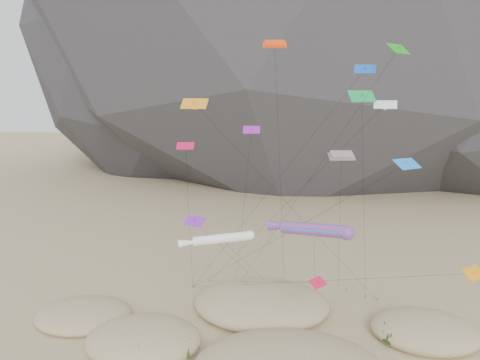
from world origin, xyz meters
name	(u,v)px	position (x,y,z in m)	size (l,w,h in m)	color
kite_stakes	(287,288)	(1.55, 22.97, 0.15)	(22.73, 4.10, 0.30)	#3F2D1E
rainbow_tube_kite	(311,229)	(4.16, 8.94, 12.02)	(8.04, 16.68, 13.00)	#EA1846
white_tube_kite	(218,239)	(-4.28, 8.15, 10.95)	(8.29, 14.92, 11.66)	white
orange_parafoil	(275,49)	(0.12, 15.92, 28.67)	(2.45, 8.18, 29.56)	#EC3B0C
multi_parafoil	(342,157)	(6.85, 12.00, 18.29)	(2.63, 13.54, 18.96)	#FF2C1A
delta_kites	(316,150)	(4.46, 12.16, 18.93)	(29.13, 18.36, 28.57)	purple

